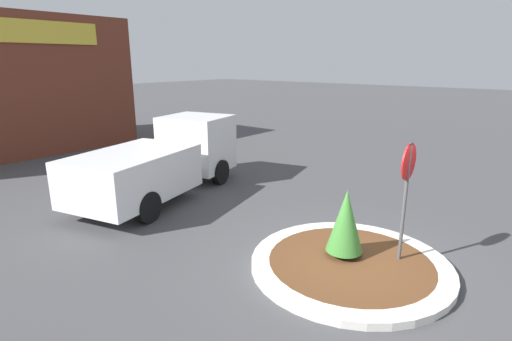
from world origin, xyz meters
name	(u,v)px	position (x,y,z in m)	size (l,w,h in m)	color
ground_plane	(350,267)	(0.00, 0.00, 0.00)	(120.00, 120.00, 0.00)	#474749
traffic_island	(350,264)	(0.00, 0.00, 0.07)	(3.97, 3.97, 0.15)	silver
stop_sign	(407,182)	(0.71, -0.72, 1.78)	(0.72, 0.07, 2.55)	#4C4C51
island_shrub	(346,221)	(0.14, 0.22, 0.91)	(0.75, 0.75, 1.41)	brown
utility_truck	(164,160)	(0.59, 6.55, 1.10)	(6.27, 3.51, 2.21)	white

